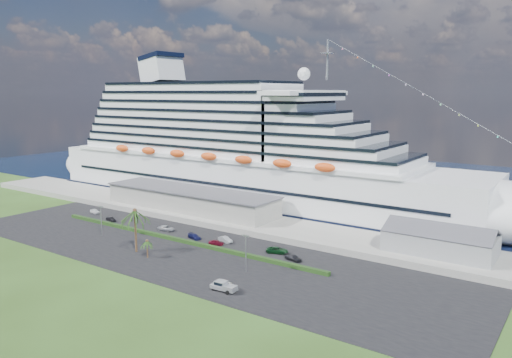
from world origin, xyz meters
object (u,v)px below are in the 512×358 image
Objects in this scene: cruise_ship at (243,155)px; pickup_truck at (223,286)px; boat_trailer at (225,284)px; parked_car_3 at (194,236)px.

pickup_truck is (44.09, -67.00, -15.51)m from cruise_ship.
parked_car_3 is at bearing 141.39° from boat_trailer.
pickup_truck is at bearing -114.73° from parked_car_3.
parked_car_3 is 0.79× the size of pickup_truck.
cruise_ship is at bearing 123.56° from boat_trailer.
cruise_ship reaches higher than pickup_truck.
parked_car_3 is 36.55m from pickup_truck.
cruise_ship is 81.69m from pickup_truck.
pickup_truck reaches higher than boat_trailer.
parked_car_3 is (15.85, -43.80, -15.93)m from cruise_ship.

